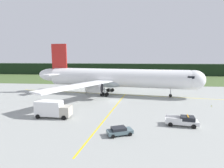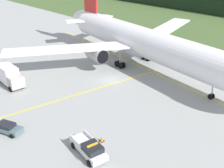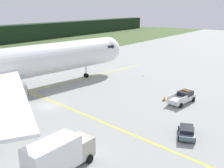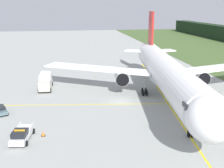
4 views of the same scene
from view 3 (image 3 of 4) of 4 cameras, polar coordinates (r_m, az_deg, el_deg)
name	(u,v)px [view 3 (image 3 of 4)]	position (r m, az deg, el deg)	size (l,w,h in m)	color
ground	(48,106)	(43.79, -13.48, -4.51)	(320.00, 320.00, 0.00)	#969995
taxiway_centerline_main	(15,94)	(50.99, -19.86, -2.09)	(70.18, 0.30, 0.01)	yellow
taxiway_centerline_spur	(96,119)	(37.73, -3.48, -7.49)	(39.11, 0.30, 0.01)	yellow
airliner	(9,66)	(49.47, -20.95, 3.65)	(54.72, 50.73, 16.49)	white
ops_pickup_truck	(183,97)	(45.18, 14.72, -2.74)	(5.89, 2.98, 1.94)	silver
catering_truck	(59,155)	(26.39, -11.23, -14.45)	(7.25, 2.89, 3.57)	#B6AFA0
staff_car	(187,131)	(33.97, 15.51, -9.59)	(4.39, 3.18, 1.30)	#4D636A
apron_cone	(164,99)	(45.56, 11.00, -3.06)	(0.59, 0.59, 0.74)	black
taxiway_edge_light_east	(143,76)	(60.28, 6.52, 1.73)	(0.12, 0.12, 0.41)	yellow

